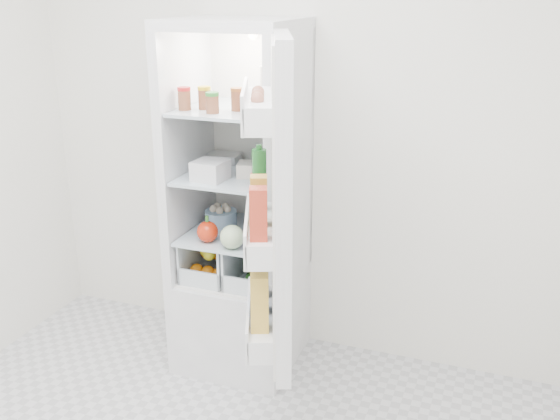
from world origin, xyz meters
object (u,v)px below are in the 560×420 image
at_px(refrigerator, 244,242).
at_px(mushroom_bowl, 221,218).
at_px(fridge_door, 275,212).
at_px(red_cabbage, 260,227).

height_order(refrigerator, mushroom_bowl, refrigerator).
relative_size(refrigerator, fridge_door, 1.38).
bearing_deg(mushroom_bowl, red_cabbage, -27.79).
relative_size(red_cabbage, mushroom_bowl, 0.89).
distance_m(refrigerator, mushroom_bowl, 0.18).
relative_size(refrigerator, red_cabbage, 12.09).
distance_m(red_cabbage, mushroom_bowl, 0.32).
relative_size(red_cabbage, fridge_door, 0.11).
bearing_deg(refrigerator, red_cabbage, -43.76).
bearing_deg(refrigerator, mushroom_bowl, 179.87).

